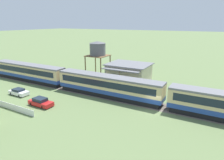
{
  "coord_description": "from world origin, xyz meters",
  "views": [
    {
      "loc": [
        8.71,
        -29.57,
        13.99
      ],
      "look_at": [
        -10.9,
        5.68,
        2.15
      ],
      "focal_mm": 32.0,
      "sensor_mm": 36.0,
      "label": 1
    }
  ],
  "objects_px": {
    "station_building": "(129,74)",
    "water_tower": "(98,49)",
    "parked_car_white": "(19,92)",
    "parked_car_red": "(41,102)",
    "passenger_train": "(109,85)"
  },
  "relations": [
    {
      "from": "station_building",
      "to": "water_tower",
      "type": "height_order",
      "value": "water_tower"
    },
    {
      "from": "station_building",
      "to": "parked_car_white",
      "type": "relative_size",
      "value": 2.33
    },
    {
      "from": "station_building",
      "to": "parked_car_red",
      "type": "xyz_separation_m",
      "value": [
        -7.86,
        -19.22,
        -1.73
      ]
    },
    {
      "from": "station_building",
      "to": "parked_car_white",
      "type": "xyz_separation_m",
      "value": [
        -15.8,
        -17.58,
        -1.78
      ]
    },
    {
      "from": "water_tower",
      "to": "passenger_train",
      "type": "bearing_deg",
      "value": -48.66
    },
    {
      "from": "passenger_train",
      "to": "parked_car_red",
      "type": "distance_m",
      "value": 12.6
    },
    {
      "from": "water_tower",
      "to": "parked_car_white",
      "type": "bearing_deg",
      "value": -109.63
    },
    {
      "from": "passenger_train",
      "to": "water_tower",
      "type": "xyz_separation_m",
      "value": [
        -9.45,
        10.74,
        5.0
      ]
    },
    {
      "from": "station_building",
      "to": "parked_car_white",
      "type": "height_order",
      "value": "station_building"
    },
    {
      "from": "parked_car_red",
      "to": "passenger_train",
      "type": "bearing_deg",
      "value": 50.48
    },
    {
      "from": "passenger_train",
      "to": "parked_car_red",
      "type": "xyz_separation_m",
      "value": [
        -8.14,
        -9.48,
        -1.65
      ]
    },
    {
      "from": "water_tower",
      "to": "parked_car_red",
      "type": "bearing_deg",
      "value": -86.28
    },
    {
      "from": "station_building",
      "to": "water_tower",
      "type": "bearing_deg",
      "value": 173.75
    },
    {
      "from": "parked_car_red",
      "to": "water_tower",
      "type": "bearing_deg",
      "value": 94.83
    },
    {
      "from": "passenger_train",
      "to": "water_tower",
      "type": "distance_m",
      "value": 15.16
    }
  ]
}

